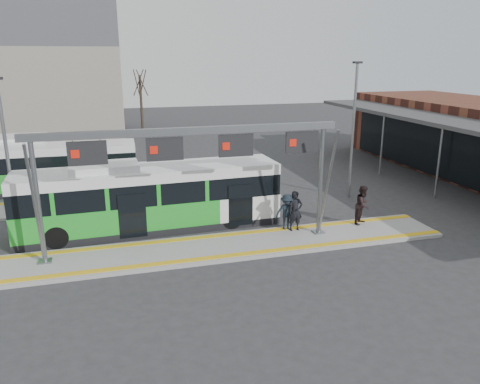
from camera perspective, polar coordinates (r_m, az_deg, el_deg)
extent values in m
plane|color=#2D2D30|center=(20.54, -4.30, -7.12)|extent=(120.00, 120.00, 0.00)
cube|color=gray|center=(20.51, -4.30, -6.93)|extent=(22.00, 3.00, 0.15)
cube|color=gray|center=(27.70, -15.83, -1.29)|extent=(20.00, 3.00, 0.15)
cube|color=gold|center=(21.52, -4.93, -5.56)|extent=(22.00, 0.35, 0.02)
cube|color=gold|center=(19.44, -3.62, -7.99)|extent=(22.00, 0.35, 0.02)
cube|color=gold|center=(28.78, -15.87, -0.46)|extent=(20.00, 0.35, 0.02)
cylinder|color=slate|center=(19.78, -23.43, -1.14)|extent=(0.20, 0.20, 5.05)
cube|color=slate|center=(20.61, -22.65, -7.78)|extent=(0.50, 0.50, 0.06)
cylinder|color=slate|center=(19.12, -23.67, -1.74)|extent=(0.12, 1.46, 4.90)
cylinder|color=slate|center=(21.61, 9.82, 1.38)|extent=(0.20, 0.20, 5.05)
cube|color=slate|center=(22.37, 9.51, -4.80)|extent=(0.50, 0.50, 0.06)
cylinder|color=slate|center=(21.00, 10.63, 0.91)|extent=(0.12, 1.46, 4.90)
cube|color=slate|center=(19.29, -6.28, 7.41)|extent=(13.00, 0.25, 0.30)
cube|color=black|center=(19.17, -18.11, 4.52)|extent=(1.50, 0.12, 0.95)
cube|color=#B4170B|center=(19.12, -19.46, 4.37)|extent=(0.32, 0.02, 0.32)
cube|color=black|center=(19.27, -9.15, 5.18)|extent=(1.50, 0.12, 0.95)
cube|color=#B4170B|center=(19.15, -10.47, 5.05)|extent=(0.32, 0.02, 0.32)
cube|color=black|center=(19.83, -0.48, 5.70)|extent=(1.50, 0.12, 0.95)
cube|color=#B4170B|center=(19.65, -1.70, 5.59)|extent=(0.32, 0.02, 0.32)
cube|color=black|center=(20.81, 7.55, 6.06)|extent=(1.50, 0.12, 0.95)
cube|color=#B4170B|center=(20.57, 6.47, 5.98)|extent=(0.32, 0.02, 0.32)
cube|color=#3F3F42|center=(30.44, 26.05, 7.39)|extent=(4.00, 30.00, 0.25)
cylinder|color=slate|center=(29.71, 23.08, 3.33)|extent=(0.14, 0.14, 4.30)
cylinder|color=slate|center=(34.47, 16.93, 5.56)|extent=(0.14, 0.14, 4.30)
cube|color=black|center=(23.32, -10.61, -3.98)|extent=(12.43, 3.09, 0.36)
cube|color=green|center=(23.07, -10.71, -2.18)|extent=(12.43, 3.09, 1.18)
cube|color=black|center=(22.75, -10.85, 0.47)|extent=(12.43, 3.01, 1.03)
cube|color=white|center=(22.55, -10.96, 2.35)|extent=(12.43, 3.09, 0.51)
cube|color=orange|center=(24.07, 3.76, 3.24)|extent=(0.12, 1.84, 0.29)
cube|color=white|center=(22.32, -16.26, 2.93)|extent=(3.15, 1.95, 0.31)
cylinder|color=black|center=(22.04, -21.46, -5.15)|extent=(1.04, 0.35, 1.03)
cylinder|color=black|center=(24.23, -21.20, -3.22)|extent=(1.04, 0.35, 1.03)
cylinder|color=black|center=(22.85, -1.02, -3.23)|extent=(1.04, 0.35, 1.03)
cylinder|color=black|center=(24.96, -2.57, -1.53)|extent=(1.04, 0.35, 1.03)
cube|color=black|center=(31.64, -23.01, 0.36)|extent=(11.69, 2.80, 0.34)
cube|color=green|center=(31.47, -23.16, 1.63)|extent=(11.69, 2.80, 1.11)
cube|color=black|center=(31.25, -23.37, 3.48)|extent=(11.69, 2.73, 0.97)
cube|color=white|center=(31.11, -23.52, 4.78)|extent=(11.69, 2.80, 0.48)
cylinder|color=black|center=(30.14, -16.83, 0.85)|extent=(0.98, 0.32, 0.97)
cylinder|color=black|center=(32.24, -16.69, 1.84)|extent=(0.98, 0.32, 0.97)
cylinder|color=black|center=(33.31, -26.26, 1.34)|extent=(1.05, 0.35, 1.04)
cylinder|color=black|center=(35.58, -25.76, 2.27)|extent=(1.05, 0.35, 1.04)
imported|color=black|center=(22.21, 6.77, -2.30)|extent=(0.71, 0.47, 1.91)
imported|color=black|center=(23.72, 14.76, -1.51)|extent=(1.19, 1.14, 1.92)
imported|color=black|center=(22.28, 5.72, -2.44)|extent=(1.21, 0.80, 1.74)
cylinder|color=#382B21|center=(51.57, -19.01, 9.77)|extent=(0.28, 0.28, 6.17)
cylinder|color=#382B21|center=(53.55, -11.95, 10.49)|extent=(0.28, 0.28, 6.15)
cylinder|color=slate|center=(23.63, -26.45, 3.49)|extent=(0.16, 0.16, 7.20)
cylinder|color=slate|center=(27.96, 13.59, 7.09)|extent=(0.16, 0.16, 7.79)
cube|color=black|center=(27.64, 14.14, 15.07)|extent=(0.50, 0.25, 0.12)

